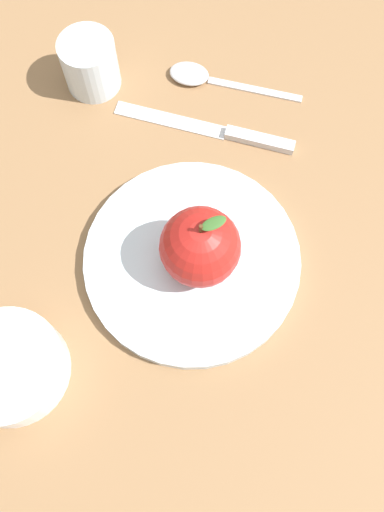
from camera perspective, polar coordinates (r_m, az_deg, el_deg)
The scene contains 7 objects.
ground_plane at distance 0.59m, azimuth -0.03°, elevation 1.31°, with size 2.40×2.40×0.00m, color olive.
dinner_plate at distance 0.57m, azimuth -0.00°, elevation -0.39°, with size 0.23×0.23×0.01m.
apple at distance 0.53m, azimuth 1.06°, elevation 1.03°, with size 0.08×0.08×0.09m.
side_bowl at distance 0.56m, azimuth -18.63°, elevation -10.90°, with size 0.11×0.11×0.04m.
cup at distance 0.68m, azimuth -10.64°, elevation 19.28°, with size 0.06×0.06×0.07m.
knife at distance 0.65m, azimuth 2.99°, elevation 12.88°, with size 0.19×0.13×0.01m.
spoon at distance 0.69m, azimuth 1.14°, elevation 18.18°, with size 0.15×0.10×0.01m.
Camera 1 is at (-0.07, -0.21, 0.55)m, focal length 38.34 mm.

